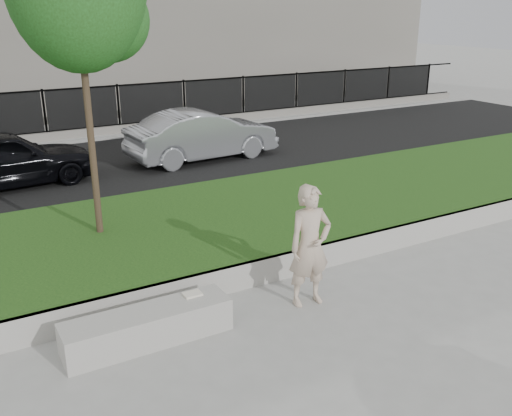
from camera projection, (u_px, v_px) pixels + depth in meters
ground at (279, 322)px, 7.38m from camera, size 90.00×90.00×0.00m
grass_bank at (187, 232)px, 9.77m from camera, size 34.00×4.00×0.40m
grass_kerb at (241, 277)px, 8.16m from camera, size 34.00×0.08×0.40m
street at (101, 168)px, 14.33m from camera, size 34.00×7.00×0.04m
far_pavement at (62, 134)px, 18.00m from camera, size 34.00×3.00×0.12m
iron_fence at (67, 124)px, 17.02m from camera, size 32.00×0.30×1.50m
stone_bench at (148, 327)px, 6.88m from camera, size 2.05×0.51×0.42m
man at (310, 246)px, 7.59m from camera, size 0.65×0.46×1.69m
book at (192, 294)px, 7.19m from camera, size 0.23×0.17×0.03m
car_dark at (4, 159)px, 12.56m from camera, size 3.87×1.80×1.28m
car_silver at (202, 135)px, 14.88m from camera, size 4.03×1.65×1.30m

